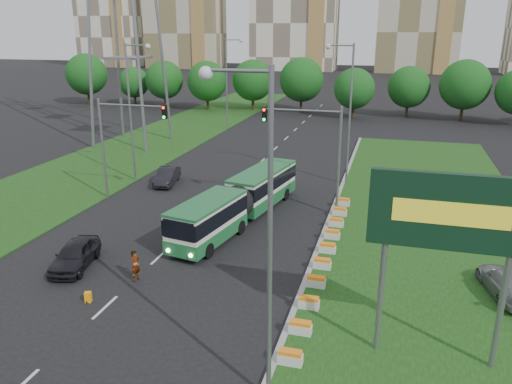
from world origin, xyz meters
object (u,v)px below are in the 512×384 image
(articulated_bus, at_px, (239,201))
(car_median, at_px, (508,283))
(traffic_mast_left, at_px, (120,134))
(pedestrian, at_px, (135,266))
(car_left_near, at_px, (75,255))
(shopping_trolley, at_px, (88,297))
(billboard, at_px, (449,221))
(traffic_mast_median, at_px, (317,143))
(car_left_far, at_px, (167,176))

(articulated_bus, height_order, car_median, articulated_bus)
(traffic_mast_left, xyz_separation_m, pedestrian, (7.52, -12.07, -4.47))
(car_left_near, height_order, shopping_trolley, car_left_near)
(car_median, distance_m, pedestrian, 19.32)
(billboard, xyz_separation_m, traffic_mast_median, (-7.47, 16.00, -0.81))
(billboard, bearing_deg, shopping_trolley, 179.12)
(traffic_mast_left, relative_size, shopping_trolley, 14.83)
(articulated_bus, xyz_separation_m, car_left_far, (-8.81, 6.91, -0.82))
(articulated_bus, distance_m, shopping_trolley, 13.35)
(car_left_far, bearing_deg, car_left_near, -93.68)
(pedestrian, bearing_deg, shopping_trolley, 168.17)
(billboard, distance_m, articulated_bus, 18.53)
(traffic_mast_median, height_order, traffic_mast_left, same)
(car_left_far, height_order, car_median, car_median)
(billboard, xyz_separation_m, traffic_mast_left, (-22.63, 15.00, -0.81))
(car_left_near, distance_m, pedestrian, 4.19)
(articulated_bus, distance_m, car_median, 17.63)
(car_left_far, relative_size, car_median, 0.93)
(shopping_trolley, bearing_deg, car_left_far, 85.81)
(pedestrian, xyz_separation_m, shopping_trolley, (-1.22, -2.68, -0.61))
(articulated_bus, bearing_deg, car_left_near, -115.59)
(billboard, bearing_deg, car_median, 58.36)
(car_left_far, distance_m, car_median, 28.54)
(pedestrian, bearing_deg, billboard, -88.36)
(car_left_far, xyz_separation_m, pedestrian, (6.12, -16.93, 0.17))
(car_left_near, relative_size, car_left_far, 1.03)
(car_left_near, xyz_separation_m, car_median, (23.16, 2.83, 0.07))
(billboard, xyz_separation_m, car_left_near, (-19.26, 3.51, -5.41))
(car_left_far, bearing_deg, traffic_mast_median, -26.21)
(articulated_bus, xyz_separation_m, car_median, (16.32, -6.61, -0.71))
(traffic_mast_left, height_order, car_left_near, traffic_mast_left)
(car_left_near, bearing_deg, articulated_bus, 41.39)
(billboard, xyz_separation_m, articulated_bus, (-12.42, 12.95, -4.63))
(car_median, relative_size, shopping_trolley, 8.63)
(car_left_near, height_order, car_left_far, car_left_near)
(pedestrian, bearing_deg, car_left_far, 32.51)
(car_median, relative_size, pedestrian, 2.64)
(traffic_mast_left, bearing_deg, car_left_near, -73.67)
(billboard, bearing_deg, pedestrian, 169.01)
(car_left_near, height_order, car_median, car_left_near)
(car_median, bearing_deg, traffic_mast_median, -52.11)
(billboard, bearing_deg, car_left_near, 169.68)
(articulated_bus, distance_m, car_left_far, 11.23)
(pedestrian, bearing_deg, car_left_near, 94.78)
(car_median, bearing_deg, traffic_mast_left, -29.85)
(traffic_mast_median, relative_size, car_median, 1.72)
(car_left_far, bearing_deg, articulated_bus, -48.65)
(articulated_bus, relative_size, pedestrian, 8.63)
(billboard, xyz_separation_m, car_median, (3.91, 6.34, -5.34))
(car_left_near, bearing_deg, shopping_trolley, -60.71)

